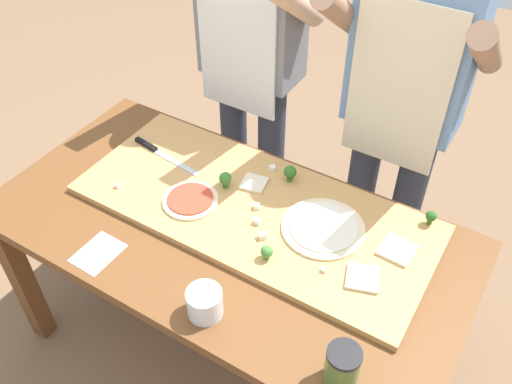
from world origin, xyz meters
name	(u,v)px	position (x,y,z in m)	size (l,w,h in m)	color
ground_plane	(233,348)	(0.00, 0.00, 0.00)	(8.00, 8.00, 0.00)	brown
prep_table	(227,246)	(0.00, 0.00, 0.65)	(1.61, 0.83, 0.75)	brown
cutting_board	(254,208)	(0.04, 0.11, 0.76)	(1.24, 0.53, 0.02)	tan
chefs_knife	(157,151)	(-0.43, 0.17, 0.78)	(0.33, 0.06, 0.02)	#B7BABF
pizza_whole_white_garlic	(323,228)	(0.29, 0.14, 0.78)	(0.27, 0.27, 0.02)	beige
pizza_whole_tomato_red	(190,200)	(-0.16, 0.02, 0.78)	(0.19, 0.19, 0.02)	beige
pizza_slice_far_left	(254,183)	(-0.02, 0.21, 0.78)	(0.08, 0.08, 0.01)	beige
pizza_slice_near_left	(397,250)	(0.53, 0.17, 0.78)	(0.10, 0.10, 0.01)	beige
pizza_slice_far_right	(363,278)	(0.48, 0.01, 0.78)	(0.10, 0.10, 0.01)	beige
broccoli_floret_front_left	(267,252)	(0.19, -0.06, 0.80)	(0.04, 0.04, 0.05)	#487A23
broccoli_floret_front_mid	(290,172)	(0.08, 0.29, 0.81)	(0.05, 0.05, 0.06)	#366618
broccoli_floret_back_mid	(431,217)	(0.58, 0.34, 0.80)	(0.04, 0.04, 0.05)	#2C5915
broccoli_floret_center_right	(225,179)	(-0.10, 0.14, 0.81)	(0.04, 0.04, 0.06)	#3F7220
cheese_crumble_a	(273,169)	(0.00, 0.30, 0.78)	(0.02, 0.02, 0.02)	white
cheese_crumble_b	(324,270)	(0.37, -0.02, 0.78)	(0.01, 0.01, 0.01)	silver
cheese_crumble_c	(256,206)	(0.05, 0.11, 0.78)	(0.02, 0.02, 0.02)	white
cheese_crumble_d	(117,186)	(-0.42, -0.06, 0.78)	(0.02, 0.02, 0.02)	white
cheese_crumble_e	(263,235)	(0.14, 0.00, 0.78)	(0.02, 0.02, 0.02)	silver
cheese_crumble_f	(257,221)	(0.09, 0.05, 0.78)	(0.02, 0.02, 0.02)	white
flour_cup	(205,304)	(0.14, -0.31, 0.79)	(0.10, 0.10, 0.09)	white
sauce_jar	(342,366)	(0.56, -0.30, 0.81)	(0.09, 0.09, 0.13)	#517033
recipe_note	(98,253)	(-0.28, -0.31, 0.75)	(0.12, 0.15, 0.00)	white
cook_left	(251,52)	(-0.31, 0.66, 1.00)	(0.54, 0.39, 1.67)	#333847
cook_right	(403,99)	(0.33, 0.66, 1.00)	(0.54, 0.39, 1.67)	#333847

